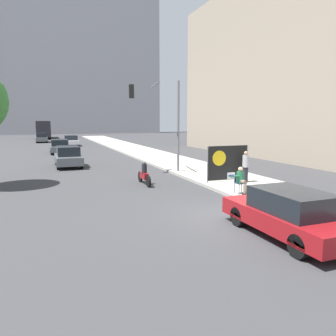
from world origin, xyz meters
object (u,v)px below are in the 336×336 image
object	(u,v)px
jogger_on_sidewalk	(246,166)
city_bus_on_road	(43,128)
car_on_road_far_lane	(42,138)
car_on_road_nearest	(68,157)
car_on_road_midblock	(60,146)
protest_banner	(227,163)
car_on_road_distant	(71,140)
traffic_light_pole	(161,110)
seated_protester	(241,180)
parked_car_curbside	(289,214)
motorcycle_on_road	(144,175)

from	to	relation	value
jogger_on_sidewalk	city_bus_on_road	size ratio (longest dim) A/B	0.16
car_on_road_far_lane	city_bus_on_road	xyz separation A→B (m)	(0.35, 11.66, 1.18)
car_on_road_nearest	car_on_road_midblock	size ratio (longest dim) A/B	0.98
protest_banner	car_on_road_far_lane	xyz separation A→B (m)	(-9.32, 39.74, -0.47)
jogger_on_sidewalk	car_on_road_distant	distance (m)	32.43
traffic_light_pole	seated_protester	bearing A→B (deg)	-81.54
parked_car_curbside	car_on_road_far_lane	bearing A→B (deg)	98.08
seated_protester	protest_banner	size ratio (longest dim) A/B	0.49
car_on_road_nearest	car_on_road_distant	bearing A→B (deg)	84.78
city_bus_on_road	protest_banner	bearing A→B (deg)	-80.10
parked_car_curbside	protest_banner	bearing A→B (deg)	71.52
motorcycle_on_road	car_on_road_midblock	bearing A→B (deg)	99.97
parked_car_curbside	car_on_road_nearest	bearing A→B (deg)	105.48
seated_protester	parked_car_curbside	distance (m)	5.07
car_on_road_distant	traffic_light_pole	bearing A→B (deg)	-82.64
motorcycle_on_road	car_on_road_far_lane	bearing A→B (deg)	97.60
car_on_road_distant	motorcycle_on_road	distance (m)	29.74
seated_protester	motorcycle_on_road	distance (m)	5.48
car_on_road_far_lane	motorcycle_on_road	bearing A→B (deg)	-82.40
traffic_light_pole	car_on_road_distant	xyz separation A→B (m)	(-3.45, 26.69, -3.37)
jogger_on_sidewalk	protest_banner	xyz separation A→B (m)	(-0.81, 0.52, 0.18)
car_on_road_far_lane	city_bus_on_road	bearing A→B (deg)	88.29
protest_banner	car_on_road_midblock	xyz separation A→B (m)	(-7.62, 20.86, -0.46)
car_on_road_midblock	city_bus_on_road	size ratio (longest dim) A/B	0.41
parked_car_curbside	seated_protester	bearing A→B (deg)	72.36
traffic_light_pole	car_on_road_distant	size ratio (longest dim) A/B	1.27
jogger_on_sidewalk	car_on_road_nearest	bearing A→B (deg)	-89.34
traffic_light_pole	car_on_road_midblock	bearing A→B (deg)	108.54
car_on_road_midblock	car_on_road_far_lane	xyz separation A→B (m)	(-1.70, 18.88, -0.01)
jogger_on_sidewalk	car_on_road_midblock	xyz separation A→B (m)	(-8.43, 21.38, -0.28)
jogger_on_sidewalk	car_on_road_nearest	distance (m)	13.55
seated_protester	car_on_road_nearest	bearing A→B (deg)	120.05
motorcycle_on_road	traffic_light_pole	bearing A→B (deg)	55.45
car_on_road_midblock	parked_car_curbside	bearing A→B (deg)	-80.01
traffic_light_pole	motorcycle_on_road	distance (m)	5.09
protest_banner	motorcycle_on_road	bearing A→B (deg)	159.71
car_on_road_midblock	car_on_road_distant	xyz separation A→B (m)	(2.01, 10.41, -0.03)
protest_banner	traffic_light_pole	world-z (taller)	traffic_light_pole
car_on_road_nearest	motorcycle_on_road	size ratio (longest dim) A/B	2.02
car_on_road_nearest	city_bus_on_road	xyz separation A→B (m)	(-1.44, 41.25, 1.14)
motorcycle_on_road	seated_protester	bearing A→B (deg)	-54.47
protest_banner	car_on_road_far_lane	distance (m)	40.82
seated_protester	city_bus_on_road	size ratio (longest dim) A/B	0.12
jogger_on_sidewalk	seated_protester	bearing A→B (deg)	14.65
car_on_road_nearest	car_on_road_far_lane	world-z (taller)	car_on_road_nearest
jogger_on_sidewalk	car_on_road_distant	bearing A→B (deg)	-115.95
car_on_road_distant	car_on_road_far_lane	xyz separation A→B (m)	(-3.72, 8.47, 0.01)
traffic_light_pole	parked_car_curbside	distance (m)	12.75
jogger_on_sidewalk	car_on_road_midblock	size ratio (longest dim) A/B	0.39
car_on_road_nearest	protest_banner	bearing A→B (deg)	-53.41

